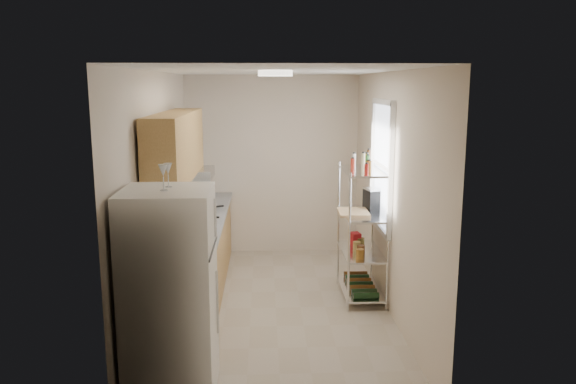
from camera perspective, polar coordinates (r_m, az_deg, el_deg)
The scene contains 16 objects.
room at distance 6.05m, azimuth -1.30°, elevation -0.21°, with size 2.52×4.42×2.62m.
counter_run at distance 6.73m, azimuth -9.25°, elevation -6.65°, with size 0.63×3.51×0.90m.
upper_cabinets at distance 6.14m, azimuth -11.27°, elevation 4.56°, with size 0.33×2.20×0.72m, color tan.
range_hood at distance 6.97m, azimuth -9.71°, elevation 1.87°, with size 0.50×0.60×0.12m, color #B7BABC.
window at distance 6.49m, azimuth 9.51°, elevation 2.64°, with size 0.06×1.00×1.46m, color white.
bakers_rack at distance 6.47m, azimuth 7.58°, elevation -1.30°, with size 0.45×0.90×1.73m.
ceiling_dome at distance 5.63m, azimuth -1.30°, elevation 11.96°, with size 0.34×0.34×0.06m, color white.
refrigerator at distance 4.60m, azimuth -11.89°, elevation -10.05°, with size 0.69×0.69×1.68m, color white.
wine_glass_a at distance 4.31m, azimuth -12.55°, elevation 1.43°, with size 0.07×0.07×0.20m, color silver, non-canonical shape.
wine_glass_b at distance 4.45m, azimuth -12.08°, elevation 1.67°, with size 0.07×0.07×0.19m, color silver, non-canonical shape.
rice_cooker at distance 6.46m, azimuth -9.86°, elevation -2.30°, with size 0.27×0.27×0.21m, color white.
frying_pan_large at distance 6.73m, azimuth -9.62°, elevation -2.49°, with size 0.29×0.29×0.05m, color black.
frying_pan_small at distance 7.17m, azimuth -8.59°, elevation -1.65°, with size 0.22×0.22×0.05m, color black.
cutting_board at distance 6.46m, azimuth 6.65°, elevation -2.06°, with size 0.34×0.44×0.03m, color tan.
espresso_machine at distance 6.65m, azimuth 8.54°, elevation -0.72°, with size 0.15×0.22×0.26m, color black.
storage_bag at distance 6.77m, azimuth 6.86°, elevation -4.80°, with size 0.10×0.14×0.16m, color maroon.
Camera 1 is at (-0.12, -5.93, 2.47)m, focal length 35.00 mm.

